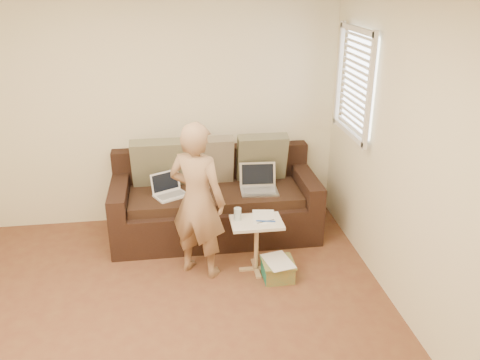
{
  "coord_description": "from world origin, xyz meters",
  "views": [
    {
      "loc": [
        0.14,
        -3.14,
        2.72
      ],
      "look_at": [
        0.8,
        1.4,
        0.78
      ],
      "focal_mm": 37.35,
      "sensor_mm": 36.0,
      "label": 1
    }
  ],
  "objects_px": {
    "laptop_white": "(171,196)",
    "side_table": "(256,246)",
    "laptop_silver": "(259,192)",
    "striped_box": "(278,269)",
    "drinking_glass": "(238,214)",
    "person": "(197,201)",
    "sofa": "(215,198)"
  },
  "relations": [
    {
      "from": "laptop_silver",
      "to": "drinking_glass",
      "type": "distance_m",
      "value": 0.71
    },
    {
      "from": "laptop_silver",
      "to": "striped_box",
      "type": "bearing_deg",
      "value": -84.57
    },
    {
      "from": "striped_box",
      "to": "laptop_silver",
      "type": "bearing_deg",
      "value": 91.96
    },
    {
      "from": "laptop_white",
      "to": "side_table",
      "type": "xyz_separation_m",
      "value": [
        0.79,
        -0.7,
        -0.25
      ]
    },
    {
      "from": "laptop_silver",
      "to": "striped_box",
      "type": "height_order",
      "value": "laptop_silver"
    },
    {
      "from": "striped_box",
      "to": "laptop_white",
      "type": "bearing_deg",
      "value": 137.68
    },
    {
      "from": "sofa",
      "to": "laptop_silver",
      "type": "bearing_deg",
      "value": -15.02
    },
    {
      "from": "side_table",
      "to": "drinking_glass",
      "type": "relative_size",
      "value": 4.44
    },
    {
      "from": "person",
      "to": "drinking_glass",
      "type": "height_order",
      "value": "person"
    },
    {
      "from": "side_table",
      "to": "drinking_glass",
      "type": "distance_m",
      "value": 0.37
    },
    {
      "from": "laptop_silver",
      "to": "side_table",
      "type": "relative_size",
      "value": 0.74
    },
    {
      "from": "laptop_silver",
      "to": "drinking_glass",
      "type": "xyz_separation_m",
      "value": [
        -0.32,
        -0.62,
        0.07
      ]
    },
    {
      "from": "drinking_glass",
      "to": "striped_box",
      "type": "xyz_separation_m",
      "value": [
        0.35,
        -0.23,
        -0.5
      ]
    },
    {
      "from": "sofa",
      "to": "drinking_glass",
      "type": "height_order",
      "value": "sofa"
    },
    {
      "from": "laptop_silver",
      "to": "side_table",
      "type": "height_order",
      "value": "laptop_silver"
    },
    {
      "from": "sofa",
      "to": "laptop_white",
      "type": "relative_size",
      "value": 6.67
    },
    {
      "from": "laptop_white",
      "to": "drinking_glass",
      "type": "xyz_separation_m",
      "value": [
        0.61,
        -0.65,
        0.07
      ]
    },
    {
      "from": "drinking_glass",
      "to": "laptop_white",
      "type": "bearing_deg",
      "value": 133.35
    },
    {
      "from": "laptop_white",
      "to": "striped_box",
      "type": "distance_m",
      "value": 1.37
    },
    {
      "from": "sofa",
      "to": "person",
      "type": "relative_size",
      "value": 1.45
    },
    {
      "from": "laptop_silver",
      "to": "striped_box",
      "type": "distance_m",
      "value": 0.95
    },
    {
      "from": "side_table",
      "to": "laptop_silver",
      "type": "bearing_deg",
      "value": 77.51
    },
    {
      "from": "striped_box",
      "to": "sofa",
      "type": "bearing_deg",
      "value": 116.85
    },
    {
      "from": "laptop_white",
      "to": "side_table",
      "type": "height_order",
      "value": "laptop_white"
    },
    {
      "from": "sofa",
      "to": "person",
      "type": "height_order",
      "value": "person"
    },
    {
      "from": "laptop_silver",
      "to": "person",
      "type": "bearing_deg",
      "value": -134.67
    },
    {
      "from": "side_table",
      "to": "striped_box",
      "type": "height_order",
      "value": "side_table"
    },
    {
      "from": "striped_box",
      "to": "drinking_glass",
      "type": "bearing_deg",
      "value": 146.91
    },
    {
      "from": "laptop_white",
      "to": "person",
      "type": "height_order",
      "value": "person"
    },
    {
      "from": "side_table",
      "to": "drinking_glass",
      "type": "xyz_separation_m",
      "value": [
        -0.17,
        0.05,
        0.33
      ]
    },
    {
      "from": "laptop_silver",
      "to": "laptop_white",
      "type": "distance_m",
      "value": 0.94
    },
    {
      "from": "drinking_glass",
      "to": "laptop_silver",
      "type": "bearing_deg",
      "value": 62.65
    }
  ]
}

